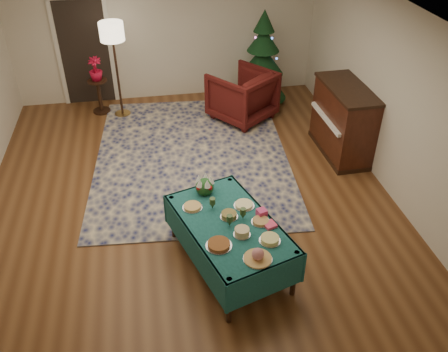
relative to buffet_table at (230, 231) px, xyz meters
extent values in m
plane|color=#593319|center=(-0.34, 1.61, -0.54)|extent=(7.00, 7.00, 0.00)
plane|color=white|center=(-0.34, 1.61, 2.16)|extent=(7.00, 7.00, 0.00)
plane|color=beige|center=(-0.34, 5.11, 0.81)|extent=(6.00, 0.00, 6.00)
plane|color=beige|center=(-0.34, -1.89, 0.81)|extent=(6.00, 0.00, 6.00)
plane|color=beige|center=(2.66, 1.61, 0.81)|extent=(0.00, 7.00, 7.00)
cube|color=black|center=(-1.94, 5.09, 0.48)|extent=(0.92, 0.02, 2.04)
cube|color=silver|center=(-2.44, 5.08, 0.51)|extent=(0.08, 0.04, 2.14)
cube|color=silver|center=(-1.44, 5.08, 0.51)|extent=(0.08, 0.04, 2.14)
cube|color=#131949|center=(-0.17, 2.60, -0.53)|extent=(3.51, 4.43, 0.02)
cylinder|color=black|center=(-0.17, -0.88, -0.20)|extent=(0.06, 0.06, 0.68)
cylinder|color=black|center=(-0.64, 0.62, -0.20)|extent=(0.06, 0.06, 0.68)
cylinder|color=black|center=(0.64, -0.62, -0.20)|extent=(0.06, 0.06, 0.68)
cylinder|color=black|center=(0.17, 0.88, -0.20)|extent=(0.06, 0.06, 0.68)
cube|color=#13443F|center=(0.00, 0.00, 0.12)|extent=(1.46, 1.93, 0.04)
cube|color=#13443F|center=(-0.26, 0.81, -0.08)|extent=(0.98, 0.33, 0.42)
cube|color=#13443F|center=(0.26, -0.81, -0.08)|extent=(0.98, 0.33, 0.42)
cube|color=#13443F|center=(0.46, 0.15, -0.08)|extent=(0.55, 1.67, 0.42)
cube|color=#13443F|center=(-0.46, -0.15, -0.08)|extent=(0.55, 1.67, 0.42)
cylinder|color=silver|center=(0.19, -0.65, 0.14)|extent=(0.32, 0.32, 0.01)
sphere|color=#CC727A|center=(0.19, -0.65, 0.21)|extent=(0.14, 0.14, 0.14)
cylinder|color=silver|center=(0.39, -0.39, 0.14)|extent=(0.25, 0.25, 0.01)
cylinder|color=#D8D172|center=(0.39, -0.39, 0.17)|extent=(0.21, 0.21, 0.05)
cylinder|color=silver|center=(-0.19, -0.37, 0.14)|extent=(0.30, 0.30, 0.01)
cylinder|color=brown|center=(-0.19, -0.37, 0.16)|extent=(0.25, 0.25, 0.04)
cylinder|color=silver|center=(0.10, -0.24, 0.14)|extent=(0.20, 0.20, 0.01)
cylinder|color=tan|center=(0.10, -0.24, 0.19)|extent=(0.17, 0.17, 0.08)
cylinder|color=silver|center=(0.37, -0.06, 0.14)|extent=(0.23, 0.23, 0.01)
cylinder|color=#B2844C|center=(0.37, -0.06, 0.16)|extent=(0.19, 0.19, 0.03)
cylinder|color=silver|center=(0.01, 0.10, 0.14)|extent=(0.22, 0.22, 0.01)
cylinder|color=maroon|center=(0.01, 0.10, 0.17)|extent=(0.18, 0.18, 0.05)
cylinder|color=silver|center=(0.24, 0.28, 0.14)|extent=(0.26, 0.26, 0.01)
cylinder|color=#F2EACC|center=(0.24, 0.28, 0.16)|extent=(0.22, 0.22, 0.03)
cylinder|color=silver|center=(-0.40, 0.36, 0.14)|extent=(0.25, 0.25, 0.01)
cylinder|color=tan|center=(-0.40, 0.36, 0.16)|extent=(0.21, 0.21, 0.03)
cone|color=#2D471E|center=(-0.16, 0.30, 0.17)|extent=(0.06, 0.06, 0.08)
cylinder|color=#2D471E|center=(-0.16, 0.30, 0.25)|extent=(0.07, 0.07, 0.08)
cone|color=#2D471E|center=(0.17, 0.04, 0.17)|extent=(0.06, 0.06, 0.08)
cylinder|color=#2D471E|center=(0.17, 0.04, 0.25)|extent=(0.07, 0.07, 0.08)
cone|color=#2D471E|center=(-0.01, -0.06, 0.17)|extent=(0.06, 0.06, 0.08)
cylinder|color=#2D471E|center=(-0.01, -0.06, 0.25)|extent=(0.07, 0.07, 0.08)
cube|color=#F2436D|center=(0.46, -0.14, 0.15)|extent=(0.17, 0.17, 0.04)
cube|color=#D33A78|center=(0.41, 0.06, 0.18)|extent=(0.14, 0.14, 0.09)
sphere|color=#1E4C1E|center=(-0.21, 0.64, 0.22)|extent=(0.23, 0.23, 0.23)
cone|color=white|center=(-0.13, 0.64, 0.33)|extent=(0.09, 0.09, 0.11)
cone|color=white|center=(-0.18, 0.72, 0.33)|extent=(0.09, 0.09, 0.11)
cone|color=white|center=(-0.27, 0.69, 0.33)|extent=(0.09, 0.09, 0.11)
cone|color=white|center=(-0.27, 0.60, 0.33)|extent=(0.09, 0.09, 0.11)
cone|color=white|center=(-0.18, 0.57, 0.33)|extent=(0.09, 0.09, 0.11)
sphere|color=#B20C0F|center=(-0.12, 0.70, 0.26)|extent=(0.06, 0.06, 0.06)
sphere|color=#B20C0F|center=(-0.26, 0.73, 0.26)|extent=(0.06, 0.06, 0.06)
sphere|color=#B20C0F|center=(-0.29, 0.59, 0.26)|extent=(0.06, 0.06, 0.06)
sphere|color=#B20C0F|center=(-0.15, 0.56, 0.26)|extent=(0.06, 0.06, 0.06)
imported|color=#4A110F|center=(0.95, 3.82, -0.02)|extent=(1.39, 1.38, 1.05)
cylinder|color=#A57F3F|center=(-1.33, 4.38, -0.53)|extent=(0.31, 0.31, 0.03)
cylinder|color=black|center=(-1.33, 4.38, 0.28)|extent=(0.04, 0.04, 1.65)
cylinder|color=#FFEABF|center=(-1.33, 4.38, 1.11)|extent=(0.44, 0.44, 0.33)
cylinder|color=black|center=(-1.74, 4.57, -0.52)|extent=(0.34, 0.34, 0.04)
cylinder|color=black|center=(-1.74, 4.57, -0.21)|extent=(0.08, 0.08, 0.62)
cylinder|color=black|center=(-1.74, 4.57, 0.12)|extent=(0.38, 0.38, 0.03)
imported|color=#B50C2B|center=(-1.74, 4.57, 0.26)|extent=(0.25, 0.45, 0.25)
cylinder|color=black|center=(1.50, 4.51, -0.47)|extent=(0.11, 0.11, 0.15)
cone|color=black|center=(1.50, 4.51, -0.12)|extent=(1.29, 1.29, 0.65)
cone|color=black|center=(1.50, 4.51, 0.34)|extent=(1.06, 1.06, 0.56)
cone|color=black|center=(1.50, 4.51, 0.76)|extent=(0.80, 0.80, 0.47)
cone|color=black|center=(1.50, 4.51, 1.12)|extent=(0.52, 0.52, 0.42)
cube|color=black|center=(2.35, 2.31, -0.50)|extent=(0.64, 1.39, 0.08)
cube|color=black|center=(2.35, 2.31, 0.06)|extent=(0.62, 1.37, 1.12)
cube|color=black|center=(2.35, 2.31, 0.64)|extent=(0.66, 1.41, 0.05)
cube|color=white|center=(2.06, 2.31, 0.14)|extent=(0.15, 1.16, 0.06)
camera|label=1|loc=(-0.81, -4.22, 3.81)|focal=38.00mm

